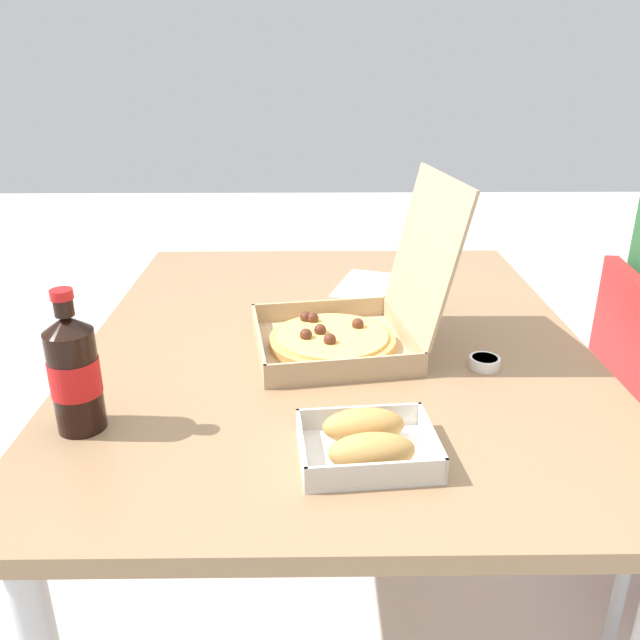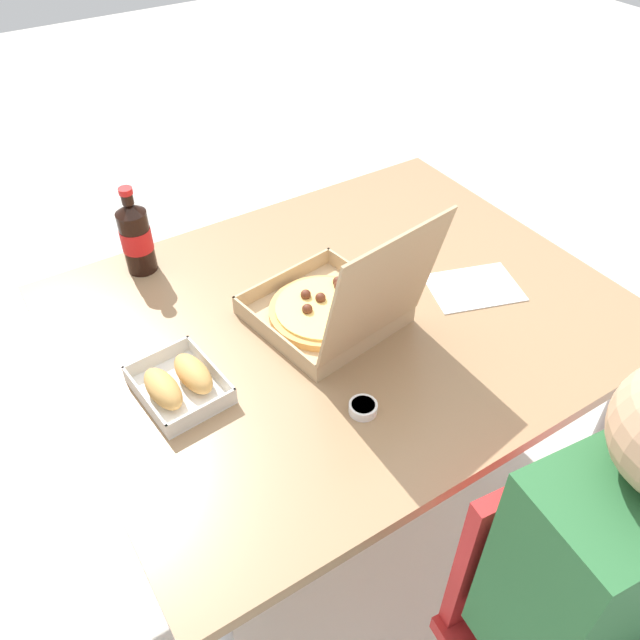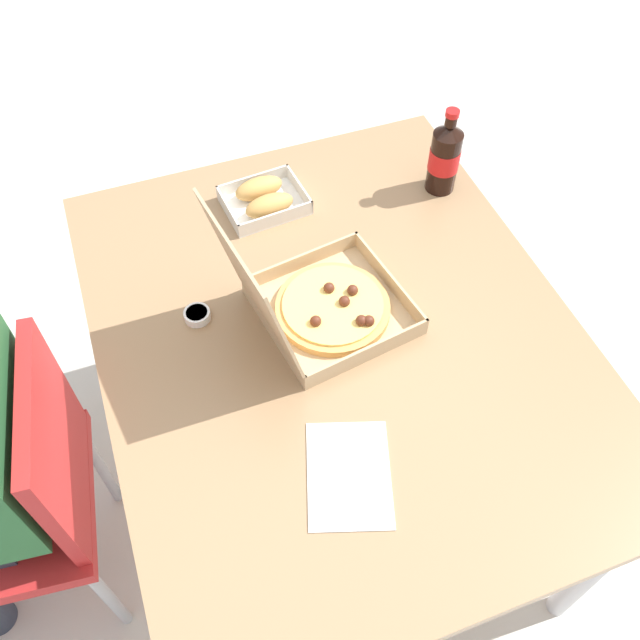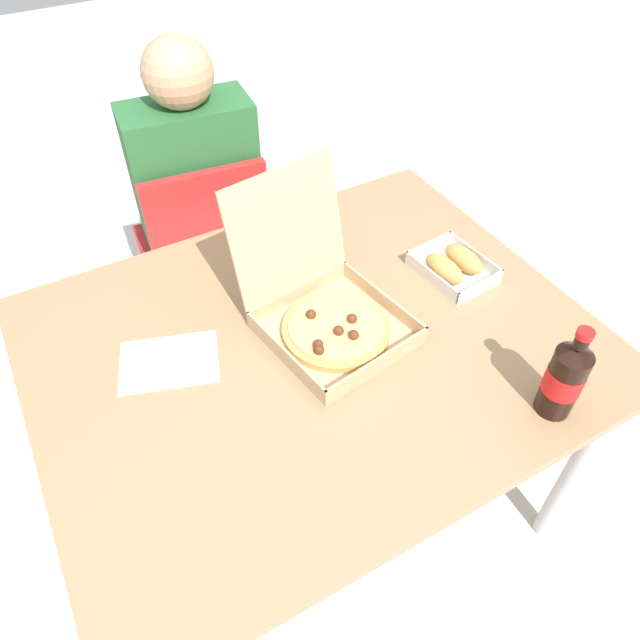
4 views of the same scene
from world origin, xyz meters
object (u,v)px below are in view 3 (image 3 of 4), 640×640
object	(u,v)px
cola_bottle	(445,157)
dipping_sauce_cup	(197,315)
pizza_box_open	(320,304)
bread_side_box	(264,198)
paper_menu	(349,474)
chair	(21,493)

from	to	relation	value
cola_bottle	dipping_sauce_cup	size ratio (longest dim) A/B	4.00
pizza_box_open	bread_side_box	size ratio (longest dim) A/B	1.95
bread_side_box	paper_menu	distance (m)	0.72
bread_side_box	dipping_sauce_cup	size ratio (longest dim) A/B	3.62
bread_side_box	cola_bottle	xyz separation A→B (m)	(-0.08, -0.43, 0.07)
chair	pizza_box_open	world-z (taller)	pizza_box_open
chair	paper_menu	xyz separation A→B (m)	(-0.30, -0.63, 0.24)
chair	paper_menu	world-z (taller)	chair
pizza_box_open	chair	bearing A→B (deg)	93.97
bread_side_box	paper_menu	size ratio (longest dim) A/B	0.97
bread_side_box	dipping_sauce_cup	world-z (taller)	bread_side_box
pizza_box_open	paper_menu	world-z (taller)	pizza_box_open
bread_side_box	cola_bottle	bearing A→B (deg)	-101.06
pizza_box_open	dipping_sauce_cup	bearing A→B (deg)	69.63
cola_bottle	pizza_box_open	bearing A→B (deg)	123.98
paper_menu	bread_side_box	bearing A→B (deg)	13.22
chair	cola_bottle	bearing A→B (deg)	-73.51
chair	paper_menu	size ratio (longest dim) A/B	3.95
dipping_sauce_cup	paper_menu	bearing A→B (deg)	-159.07
pizza_box_open	cola_bottle	distance (m)	0.51
cola_bottle	chair	bearing A→B (deg)	106.49
chair	cola_bottle	xyz separation A→B (m)	(0.33, -1.12, 0.34)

